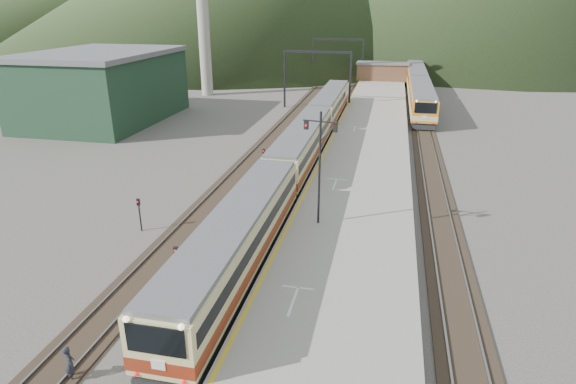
% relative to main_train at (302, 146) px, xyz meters
% --- Properties ---
extents(track_main, '(2.60, 200.00, 0.23)m').
position_rel_main_train_xyz_m(track_main, '(0.00, 11.33, -1.87)').
color(track_main, black).
rests_on(track_main, ground).
extents(track_far, '(2.60, 200.00, 0.23)m').
position_rel_main_train_xyz_m(track_far, '(-5.00, 11.33, -1.87)').
color(track_far, black).
rests_on(track_far, ground).
extents(track_second, '(2.60, 200.00, 0.23)m').
position_rel_main_train_xyz_m(track_second, '(11.50, 11.33, -1.87)').
color(track_second, black).
rests_on(track_second, ground).
extents(platform, '(8.00, 100.00, 1.00)m').
position_rel_main_train_xyz_m(platform, '(5.60, 9.33, -1.43)').
color(platform, gray).
rests_on(platform, ground).
extents(gantry_near, '(9.55, 0.25, 8.00)m').
position_rel_main_train_xyz_m(gantry_near, '(-2.85, 26.33, 3.65)').
color(gantry_near, black).
rests_on(gantry_near, ground).
extents(gantry_far, '(9.55, 0.25, 8.00)m').
position_rel_main_train_xyz_m(gantry_far, '(-2.85, 51.33, 3.65)').
color(gantry_far, black).
rests_on(gantry_far, ground).
extents(warehouse, '(14.50, 20.50, 8.60)m').
position_rel_main_train_xyz_m(warehouse, '(-28.00, 13.33, 2.38)').
color(warehouse, '#173221').
rests_on(warehouse, ground).
extents(station_shed, '(9.40, 4.40, 3.10)m').
position_rel_main_train_xyz_m(station_shed, '(5.60, 49.33, 0.64)').
color(station_shed, brown).
rests_on(station_shed, platform).
extents(main_train, '(2.79, 57.34, 3.41)m').
position_rel_main_train_xyz_m(main_train, '(0.00, 0.00, 0.00)').
color(main_train, '#CFC47E').
rests_on(main_train, track_main).
extents(second_train, '(3.01, 61.80, 3.68)m').
position_rel_main_train_xyz_m(second_train, '(11.50, 46.47, 0.13)').
color(second_train, orange).
rests_on(second_train, track_second).
extents(signal_mast, '(2.18, 0.53, 7.15)m').
position_rel_main_train_xyz_m(signal_mast, '(3.61, -13.80, 3.42)').
color(signal_mast, black).
rests_on(signal_mast, platform).
extents(short_signal_a, '(0.23, 0.17, 2.27)m').
position_rel_main_train_xyz_m(short_signal_a, '(-2.79, -20.99, -0.47)').
color(short_signal_a, black).
rests_on(short_signal_a, ground).
extents(short_signal_b, '(0.22, 0.16, 2.27)m').
position_rel_main_train_xyz_m(short_signal_b, '(-2.93, -2.59, -0.47)').
color(short_signal_b, black).
rests_on(short_signal_b, ground).
extents(short_signal_c, '(0.26, 0.23, 2.27)m').
position_rel_main_train_xyz_m(short_signal_c, '(-7.94, -15.38, -0.47)').
color(short_signal_c, black).
rests_on(short_signal_c, ground).
extents(worker, '(0.68, 0.67, 1.58)m').
position_rel_main_train_xyz_m(worker, '(-4.06, -28.36, -1.15)').
color(worker, '#1F212B').
rests_on(worker, ground).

